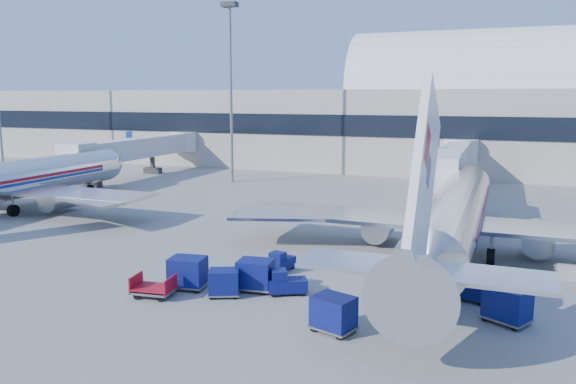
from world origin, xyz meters
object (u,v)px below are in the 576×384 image
at_px(jetbridge_mid, 143,148).
at_px(tug_right, 469,287).
at_px(cart_train_a, 256,274).
at_px(cart_open_red, 154,290).
at_px(cart_train_c, 188,272).
at_px(jetbridge_near, 453,160).
at_px(cart_train_b, 224,282).
at_px(tug_lead, 286,283).
at_px(airliner_main, 453,216).
at_px(cart_solo_far, 507,304).
at_px(mast_west, 231,66).
at_px(cart_solo_near, 334,313).
at_px(tug_left, 280,262).

height_order(jetbridge_mid, tug_right, jetbridge_mid).
height_order(cart_train_a, cart_open_red, cart_train_a).
distance_m(cart_train_c, cart_open_red, 2.26).
xyz_separation_m(jetbridge_near, cart_train_b, (-8.74, -39.05, -3.11)).
bearing_deg(jetbridge_mid, cart_train_a, -47.41).
height_order(jetbridge_mid, cart_train_a, jetbridge_mid).
distance_m(tug_lead, tug_right, 10.11).
height_order(cart_train_a, cart_train_c, cart_train_c).
bearing_deg(airliner_main, cart_train_b, -131.15).
height_order(jetbridge_mid, cart_solo_far, jetbridge_mid).
relative_size(jetbridge_mid, mast_west, 1.22).
bearing_deg(cart_solo_far, cart_solo_near, -123.58).
bearing_deg(cart_solo_near, tug_right, 67.64).
height_order(jetbridge_near, cart_solo_near, jetbridge_near).
height_order(airliner_main, jetbridge_mid, airliner_main).
bearing_deg(cart_open_red, mast_west, 103.73).
relative_size(cart_train_a, cart_train_b, 1.05).
distance_m(tug_left, cart_train_a, 3.92).
xyz_separation_m(mast_west, cart_train_a, (20.12, -36.74, -13.82)).
bearing_deg(cart_solo_far, tug_left, -166.91).
xyz_separation_m(airliner_main, cart_train_a, (-9.88, -11.25, -1.96)).
xyz_separation_m(mast_west, cart_solo_far, (33.65, -36.49, -13.81)).
relative_size(jetbridge_near, cart_train_c, 11.91).
bearing_deg(cart_train_c, cart_solo_near, -24.06).
height_order(airliner_main, cart_solo_near, airliner_main).
distance_m(mast_west, cart_train_b, 44.87).
distance_m(cart_train_a, cart_open_red, 5.75).
distance_m(cart_train_a, cart_solo_near, 7.02).
relative_size(jetbridge_mid, cart_solo_near, 11.75).
bearing_deg(jetbridge_near, cart_train_a, -101.27).
relative_size(cart_solo_near, cart_open_red, 0.97).
xyz_separation_m(tug_lead, tug_left, (-1.87, 3.80, -0.05)).
height_order(jetbridge_mid, mast_west, mast_west).
bearing_deg(cart_open_red, jetbridge_near, 65.82).
distance_m(tug_right, cart_train_b, 13.54).
distance_m(airliner_main, jetbridge_mid, 51.62).
bearing_deg(tug_left, jetbridge_near, -2.51).
relative_size(cart_train_a, cart_train_c, 0.96).
height_order(mast_west, cart_train_b, mast_west).
bearing_deg(airliner_main, cart_open_red, -135.92).
bearing_deg(tug_right, tug_lead, -148.04).
xyz_separation_m(tug_lead, cart_solo_near, (4.01, -3.98, 0.28)).
xyz_separation_m(tug_lead, tug_right, (9.71, 2.82, 0.05)).
bearing_deg(cart_train_b, jetbridge_mid, 106.49).
height_order(cart_train_a, cart_train_b, cart_train_a).
bearing_deg(tug_lead, jetbridge_mid, 106.10).
height_order(tug_lead, cart_open_red, tug_lead).
relative_size(jetbridge_near, cart_solo_near, 11.75).
xyz_separation_m(cart_train_a, cart_train_c, (-3.83, -1.10, 0.02)).
bearing_deg(cart_train_b, mast_west, 92.32).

